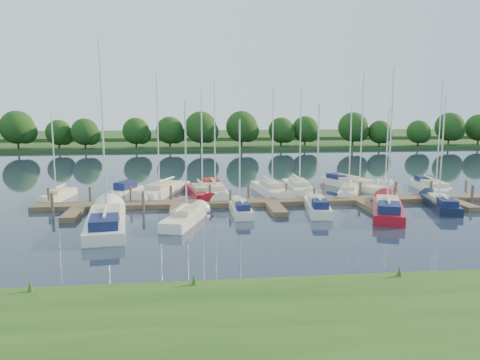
{
  "coord_description": "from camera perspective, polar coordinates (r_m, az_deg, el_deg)",
  "views": [
    {
      "loc": [
        -7.08,
        -31.61,
        8.32
      ],
      "look_at": [
        -2.64,
        8.0,
        2.2
      ],
      "focal_mm": 35.0,
      "sensor_mm": 36.0,
      "label": 1
    }
  ],
  "objects": [
    {
      "name": "far_shore",
      "position": [
        107.14,
        -2.59,
        4.43
      ],
      "size": [
        180.0,
        30.0,
        0.6
      ],
      "primitive_type": "cube",
      "color": "#1F3F18",
      "rests_on": "ground"
    },
    {
      "name": "sailboat_n_10",
      "position": [
        50.9,
        22.57,
        -0.99
      ],
      "size": [
        3.12,
        9.22,
        11.52
      ],
      "rotation": [
        0.0,
        0.0,
        3.02
      ],
      "color": "silver",
      "rests_on": "ground"
    },
    {
      "name": "distant_hill",
      "position": [
        132.02,
        -3.32,
        5.41
      ],
      "size": [
        220.0,
        40.0,
        1.4
      ],
      "primitive_type": "cube",
      "color": "#325424",
      "rests_on": "ground"
    },
    {
      "name": "sailboat_n_5",
      "position": [
        45.79,
        3.83,
        -1.4
      ],
      "size": [
        2.92,
        8.42,
        10.78
      ],
      "rotation": [
        0.0,
        0.0,
        3.28
      ],
      "color": "silver",
      "rests_on": "ground"
    },
    {
      "name": "sailboat_n_2",
      "position": [
        45.84,
        -9.64,
        -1.49
      ],
      "size": [
        5.31,
        9.2,
        11.94
      ],
      "rotation": [
        0.0,
        0.0,
        2.72
      ],
      "color": "silver",
      "rests_on": "ground"
    },
    {
      "name": "sailboat_s_4",
      "position": [
        38.93,
        17.52,
        -3.51
      ],
      "size": [
        5.03,
        9.26,
        11.96
      ],
      "rotation": [
        0.0,
        0.0,
        -0.38
      ],
      "color": "maroon",
      "rests_on": "ground"
    },
    {
      "name": "near_bank",
      "position": [
        18.94,
        17.0,
        -16.89
      ],
      "size": [
        90.0,
        10.0,
        0.5
      ],
      "primitive_type": "cube",
      "color": "#204714",
      "rests_on": "ground"
    },
    {
      "name": "sailboat_n_0",
      "position": [
        46.31,
        -21.37,
        -1.89
      ],
      "size": [
        2.26,
        6.37,
        8.17
      ],
      "rotation": [
        0.0,
        0.0,
        2.99
      ],
      "color": "silver",
      "rests_on": "ground"
    },
    {
      "name": "sailboat_n_3",
      "position": [
        44.69,
        -4.65,
        -1.67
      ],
      "size": [
        2.91,
        8.39,
        10.57
      ],
      "rotation": [
        0.0,
        0.0,
        3.28
      ],
      "color": "maroon",
      "rests_on": "ground"
    },
    {
      "name": "sailboat_s_2",
      "position": [
        37.46,
        0.03,
        -3.6
      ],
      "size": [
        1.48,
        5.96,
        7.83
      ],
      "rotation": [
        0.0,
        0.0,
        0.01
      ],
      "color": "silver",
      "rests_on": "ground"
    },
    {
      "name": "sailboat_s_5",
      "position": [
        42.96,
        23.18,
        -2.72
      ],
      "size": [
        3.37,
        7.6,
        9.64
      ],
      "rotation": [
        0.0,
        0.0,
        -0.26
      ],
      "color": "black",
      "rests_on": "ground"
    },
    {
      "name": "dock",
      "position": [
        40.38,
        3.85,
        -2.89
      ],
      "size": [
        40.0,
        6.0,
        0.4
      ],
      "color": "brown",
      "rests_on": "ground"
    },
    {
      "name": "sailboat_n_7",
      "position": [
        46.52,
        13.13,
        -1.47
      ],
      "size": [
        4.0,
        6.86,
        8.95
      ],
      "rotation": [
        0.0,
        0.0,
        2.72
      ],
      "color": "silver",
      "rests_on": "ground"
    },
    {
      "name": "treeline",
      "position": [
        94.1,
        -2.27,
        6.2
      ],
      "size": [
        145.55,
        9.35,
        8.29
      ],
      "color": "#38281C",
      "rests_on": "ground"
    },
    {
      "name": "sailboat_n_8",
      "position": [
        50.57,
        14.05,
        -0.64
      ],
      "size": [
        5.49,
        9.64,
        12.31
      ],
      "rotation": [
        0.0,
        0.0,
        3.55
      ],
      "color": "silver",
      "rests_on": "ground"
    },
    {
      "name": "ground",
      "position": [
        33.44,
        6.07,
        -5.73
      ],
      "size": [
        260.0,
        260.0,
        0.0
      ],
      "primitive_type": "plane",
      "color": "#182331",
      "rests_on": "ground"
    },
    {
      "name": "sailboat_n_9",
      "position": [
        50.54,
        17.27,
        -0.83
      ],
      "size": [
        3.6,
        6.57,
        8.54
      ],
      "rotation": [
        0.0,
        0.0,
        2.75
      ],
      "color": "silver",
      "rests_on": "ground"
    },
    {
      "name": "sailboat_n_4",
      "position": [
        45.07,
        -3.12,
        -1.5
      ],
      "size": [
        2.59,
        8.8,
        11.15
      ],
      "rotation": [
        0.0,
        0.0,
        3.21
      ],
      "color": "silver",
      "rests_on": "ground"
    },
    {
      "name": "sailboat_s_1",
      "position": [
        34.67,
        -6.65,
        -4.73
      ],
      "size": [
        3.51,
        7.11,
        9.29
      ],
      "rotation": [
        0.0,
        0.0,
        -0.32
      ],
      "color": "silver",
      "rests_on": "ground"
    },
    {
      "name": "sailboat_s_3",
      "position": [
        38.58,
        9.4,
        -3.33
      ],
      "size": [
        2.54,
        6.98,
        9.07
      ],
      "rotation": [
        0.0,
        0.0,
        -0.16
      ],
      "color": "silver",
      "rests_on": "ground"
    },
    {
      "name": "motorboat",
      "position": [
        46.46,
        -13.86,
        -1.4
      ],
      "size": [
        3.17,
        5.14,
        1.67
      ],
      "rotation": [
        0.0,
        0.0,
        2.72
      ],
      "color": "silver",
      "rests_on": "ground"
    },
    {
      "name": "sailboat_n_6",
      "position": [
        47.43,
        7.19,
        -1.1
      ],
      "size": [
        2.28,
        8.59,
        11.02
      ],
      "rotation": [
        0.0,
        0.0,
        3.11
      ],
      "color": "silver",
      "rests_on": "ground"
    },
    {
      "name": "mooring_pilings",
      "position": [
        41.39,
        3.58,
        -2.04
      ],
      "size": [
        38.24,
        2.84,
        2.0
      ],
      "color": "#473D33",
      "rests_on": "ground"
    },
    {
      "name": "sailboat_s_0",
      "position": [
        34.54,
        -15.96,
        -4.98
      ],
      "size": [
        3.66,
        10.89,
        13.62
      ],
      "rotation": [
        0.0,
        0.0,
        0.12
      ],
      "color": "silver",
      "rests_on": "ground"
    }
  ]
}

